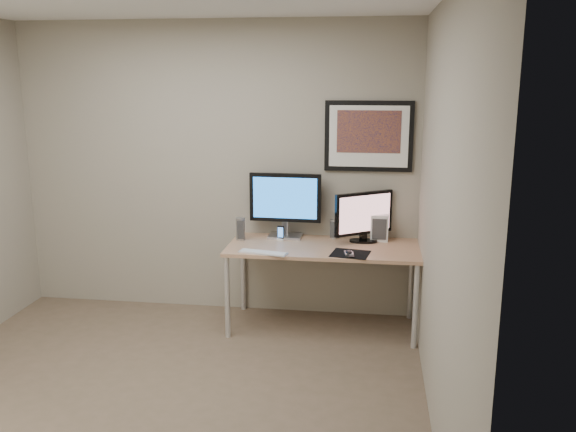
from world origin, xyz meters
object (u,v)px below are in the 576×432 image
speaker_left (240,229)px  keyboard (263,252)px  monitor_large (285,202)px  fan_unit (380,228)px  framed_art (369,136)px  speaker_right (334,229)px  monitor_tv (364,216)px  phone_dock (281,233)px  desk (323,253)px

speaker_left → keyboard: size_ratio=0.49×
monitor_large → fan_unit: (0.82, 0.01, -0.20)m
framed_art → fan_unit: (0.12, -0.10, -0.78)m
framed_art → speaker_right: size_ratio=4.44×
framed_art → monitor_tv: size_ratio=1.57×
monitor_large → speaker_left: monitor_large is taller
phone_dock → desk: bearing=-9.1°
speaker_right → speaker_left: bearing=-153.0°
desk → fan_unit: 0.55m
speaker_right → phone_dock: (-0.46, -0.12, -0.02)m
desk → framed_art: size_ratio=2.13×
speaker_left → speaker_right: bearing=-4.6°
desk → monitor_large: (-0.35, 0.23, 0.38)m
monitor_tv → keyboard: bearing=175.2°
phone_dock → fan_unit: size_ratio=0.56×
fan_unit → phone_dock: bearing=-170.4°
monitor_large → keyboard: monitor_large is taller
phone_dock → fan_unit: bearing=16.7°
desk → phone_dock: (-0.38, 0.13, 0.13)m
phone_dock → fan_unit: 0.86m
monitor_large → speaker_left: 0.45m
phone_dock → fan_unit: (0.85, 0.10, 0.05)m
desk → framed_art: 1.07m
framed_art → monitor_large: framed_art is taller
phone_dock → keyboard: size_ratio=0.32×
monitor_tv → phone_dock: monitor_tv is taller
monitor_tv → speaker_left: bearing=149.3°
framed_art → monitor_large: bearing=-171.6°
monitor_large → keyboard: bearing=-100.5°
desk → keyboard: (-0.46, -0.29, 0.07)m
monitor_large → fan_unit: size_ratio=2.72×
desk → speaker_right: speaker_right is taller
monitor_tv → fan_unit: 0.19m
desk → speaker_left: 0.75m
monitor_tv → desk: bearing=171.9°
speaker_right → phone_dock: speaker_right is taller
speaker_left → speaker_right: size_ratio=1.17×
monitor_large → speaker_left: (-0.37, -0.13, -0.22)m
monitor_tv → keyboard: 0.94m
monitor_tv → keyboard: monitor_tv is taller
speaker_left → phone_dock: speaker_left is taller
monitor_large → keyboard: size_ratio=1.58×
fan_unit → desk: bearing=-150.7°
speaker_left → keyboard: bearing=-70.9°
fan_unit → speaker_left: bearing=-170.6°
monitor_large → framed_art: bearing=9.8°
speaker_right → keyboard: 0.77m
speaker_left → framed_art: bearing=-3.4°
speaker_left → desk: bearing=-23.2°
speaker_right → fan_unit: fan_unit is taller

